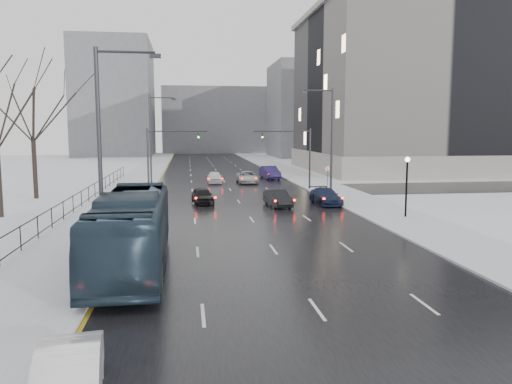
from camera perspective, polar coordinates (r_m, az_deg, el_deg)
name	(u,v)px	position (r m, az deg, el deg)	size (l,w,h in m)	color
road	(223,180)	(63.95, -3.82, 1.41)	(16.00, 150.00, 0.04)	black
cross_road	(231,191)	(52.06, -2.88, 0.12)	(130.00, 10.00, 0.04)	black
sidewalk_left	(139,180)	(64.08, -13.23, 1.31)	(5.00, 150.00, 0.16)	silver
sidewalk_right	(303,178)	(65.51, 5.39, 1.59)	(5.00, 150.00, 0.16)	silver
park_strip	(60,182)	(65.66, -21.51, 1.12)	(14.00, 150.00, 0.12)	white
tree_park_d	(1,219)	(40.29, -27.12, -2.73)	(8.75, 8.75, 12.50)	black
tree_park_e	(37,200)	(49.84, -23.79, -0.81)	(9.45, 9.45, 13.50)	black
iron_fence	(56,214)	(34.98, -21.91, -2.33)	(0.06, 70.00, 1.30)	black
streetlight_r_mid	(329,138)	(45.28, 8.38, 6.12)	(2.95, 0.25, 10.00)	#2D2D33
streetlight_l_near	(105,146)	(23.79, -16.92, 5.09)	(2.95, 0.25, 10.00)	#2D2D33
streetlight_l_far	(152,137)	(55.61, -11.75, 6.21)	(2.95, 0.25, 10.00)	#2D2D33
lamppost_r_mid	(407,178)	(37.02, 16.85, 1.55)	(0.36, 0.36, 4.28)	black
mast_signal_right	(300,151)	(52.85, 5.05, 4.66)	(6.10, 0.33, 6.50)	#2D2D33
mast_signal_left	(159,152)	(51.61, -11.07, 4.49)	(6.10, 0.33, 6.50)	#2D2D33
no_uturn_sign	(327,171)	(49.57, 8.17, 2.36)	(0.60, 0.06, 2.70)	#2D2D33
civic_building	(438,99)	(85.30, 20.03, 9.95)	(41.00, 31.00, 24.80)	gray
bldg_far_right	(322,111)	(122.93, 7.57, 9.21)	(24.00, 20.00, 22.00)	slate
bldg_far_left	(115,99)	(129.90, -15.85, 10.21)	(18.00, 22.00, 28.00)	slate
bldg_far_center	(217,121)	(143.76, -4.51, 8.13)	(30.00, 18.00, 18.00)	slate
sedan_left_near	(68,380)	(12.77, -20.68, -19.42)	(1.44, 4.12, 1.36)	white
bus	(132,230)	(23.53, -13.97, -4.25)	(2.93, 12.52, 3.49)	#233645
sedan_center_near	(202,196)	(43.11, -6.14, -0.42)	(1.61, 3.99, 1.36)	black
sedan_right_near	(278,198)	(41.30, 2.49, -0.71)	(1.46, 4.17, 1.37)	black
sedan_right_cross	(247,177)	(59.64, -1.02, 1.71)	(2.31, 5.01, 1.39)	#BCBBBF
sedan_right_far	(326,196)	(42.92, 7.97, -0.49)	(1.90, 4.66, 1.35)	#141F3E
sedan_center_far	(215,177)	(59.50, -4.76, 1.69)	(1.68, 4.19, 1.43)	white
sedan_right_distant	(270,172)	(64.77, 1.61, 2.25)	(1.75, 5.01, 1.65)	#251B53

